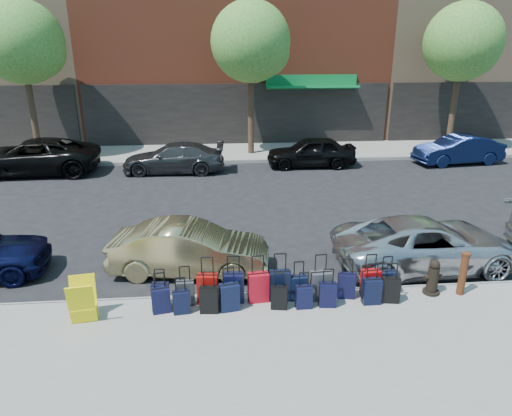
{
  "coord_description": "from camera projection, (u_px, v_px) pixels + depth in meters",
  "views": [
    {
      "loc": [
        -1.22,
        -13.45,
        5.43
      ],
      "look_at": [
        -0.19,
        -1.5,
        1.1
      ],
      "focal_mm": 32.0,
      "sensor_mm": 36.0,
      "label": 1
    }
  ],
  "objects": [
    {
      "name": "suitcase_front_8",
      "position": [
        346.0,
        285.0,
        9.99
      ],
      "size": [
        0.41,
        0.28,
        0.91
      ],
      "rotation": [
        0.0,
        0.0,
        -0.19
      ],
      "color": "black",
      "rests_on": "sidewalk_near"
    },
    {
      "name": "suitcase_back_9",
      "position": [
        372.0,
        291.0,
        9.76
      ],
      "size": [
        0.39,
        0.23,
        0.92
      ],
      "rotation": [
        0.0,
        0.0,
        0.03
      ],
      "color": "black",
      "rests_on": "sidewalk_near"
    },
    {
      "name": "suitcase_back_1",
      "position": [
        181.0,
        302.0,
        9.42
      ],
      "size": [
        0.36,
        0.23,
        0.81
      ],
      "rotation": [
        0.0,
        0.0,
        0.12
      ],
      "color": "black",
      "rests_on": "sidewalk_near"
    },
    {
      "name": "car_near_1",
      "position": [
        190.0,
        249.0,
        11.28
      ],
      "size": [
        4.05,
        1.86,
        1.29
      ],
      "primitive_type": "imported",
      "rotation": [
        0.0,
        0.0,
        1.44
      ],
      "color": "tan",
      "rests_on": "ground"
    },
    {
      "name": "suitcase_back_2",
      "position": [
        209.0,
        300.0,
        9.44
      ],
      "size": [
        0.4,
        0.25,
        0.91
      ],
      "rotation": [
        0.0,
        0.0,
        -0.09
      ],
      "color": "black",
      "rests_on": "sidewalk_near"
    },
    {
      "name": "suitcase_back_0",
      "position": [
        161.0,
        300.0,
        9.45
      ],
      "size": [
        0.41,
        0.29,
        0.89
      ],
      "rotation": [
        0.0,
        0.0,
        0.21
      ],
      "color": "black",
      "rests_on": "sidewalk_near"
    },
    {
      "name": "ground",
      "position": [
        258.0,
        224.0,
        14.54
      ],
      "size": [
        120.0,
        120.0,
        0.0
      ],
      "primitive_type": "plane",
      "color": "black",
      "rests_on": "ground"
    },
    {
      "name": "car_near_2",
      "position": [
        426.0,
        244.0,
        11.57
      ],
      "size": [
        4.77,
        2.41,
        1.29
      ],
      "primitive_type": "imported",
      "rotation": [
        0.0,
        0.0,
        1.63
      ],
      "color": "silver",
      "rests_on": "ground"
    },
    {
      "name": "tree_right",
      "position": [
        465.0,
        44.0,
        22.5
      ],
      "size": [
        3.8,
        3.8,
        7.27
      ],
      "color": "black",
      "rests_on": "sidewalk_far"
    },
    {
      "name": "suitcase_front_1",
      "position": [
        186.0,
        293.0,
        9.72
      ],
      "size": [
        0.37,
        0.21,
        0.89
      ],
      "rotation": [
        0.0,
        0.0,
        0.04
      ],
      "color": "#323236",
      "rests_on": "sidewalk_near"
    },
    {
      "name": "car_far_1",
      "position": [
        174.0,
        158.0,
        20.26
      ],
      "size": [
        4.55,
        2.01,
        1.3
      ],
      "primitive_type": "imported",
      "rotation": [
        0.0,
        0.0,
        -1.61
      ],
      "color": "#333336",
      "rests_on": "ground"
    },
    {
      "name": "car_far_0",
      "position": [
        33.0,
        157.0,
        19.95
      ],
      "size": [
        5.63,
        2.75,
        1.54
      ],
      "primitive_type": "imported",
      "rotation": [
        0.0,
        0.0,
        -1.53
      ],
      "color": "black",
      "rests_on": "ground"
    },
    {
      "name": "tree_center",
      "position": [
        254.0,
        44.0,
        21.66
      ],
      "size": [
        3.8,
        3.8,
        7.27
      ],
      "color": "black",
      "rests_on": "sidewalk_far"
    },
    {
      "name": "car_far_3",
      "position": [
        458.0,
        150.0,
        21.69
      ],
      "size": [
        4.3,
        1.95,
        1.37
      ],
      "primitive_type": "imported",
      "rotation": [
        0.0,
        0.0,
        -1.45
      ],
      "color": "#0D193D",
      "rests_on": "ground"
    },
    {
      "name": "suitcase_front_2",
      "position": [
        208.0,
        289.0,
        9.78
      ],
      "size": [
        0.46,
        0.28,
        1.06
      ],
      "rotation": [
        0.0,
        0.0,
        -0.09
      ],
      "color": "maroon",
      "rests_on": "sidewalk_near"
    },
    {
      "name": "curb_far",
      "position": [
        243.0,
        162.0,
        22.0
      ],
      "size": [
        60.0,
        0.08,
        0.15
      ],
      "primitive_type": "cube",
      "color": "gray",
      "rests_on": "ground"
    },
    {
      "name": "suitcase_front_6",
      "position": [
        299.0,
        288.0,
        9.92
      ],
      "size": [
        0.37,
        0.21,
        0.89
      ],
      "rotation": [
        0.0,
        0.0,
        0.03
      ],
      "color": "black",
      "rests_on": "sidewalk_near"
    },
    {
      "name": "car_far_2",
      "position": [
        311.0,
        152.0,
        21.18
      ],
      "size": [
        4.11,
        1.71,
        1.39
      ],
      "primitive_type": "imported",
      "rotation": [
        0.0,
        0.0,
        -1.59
      ],
      "color": "black",
      "rests_on": "ground"
    },
    {
      "name": "suitcase_back_3",
      "position": [
        230.0,
        297.0,
        9.51
      ],
      "size": [
        0.44,
        0.3,
        0.96
      ],
      "rotation": [
        0.0,
        0.0,
        0.19
      ],
      "color": "black",
      "rests_on": "sidewalk_near"
    },
    {
      "name": "fire_hydrant",
      "position": [
        433.0,
        278.0,
        10.12
      ],
      "size": [
        0.41,
        0.37,
        0.82
      ],
      "rotation": [
        0.0,
        0.0,
        0.03
      ],
      "color": "black",
      "rests_on": "sidewalk_near"
    },
    {
      "name": "suitcase_front_9",
      "position": [
        370.0,
        283.0,
        10.07
      ],
      "size": [
        0.42,
        0.25,
        0.98
      ],
      "rotation": [
        0.0,
        0.0,
        0.07
      ],
      "color": "#99090C",
      "rests_on": "sidewalk_near"
    },
    {
      "name": "tree_left",
      "position": [
        25.0,
        44.0,
        20.81
      ],
      "size": [
        3.8,
        3.8,
        7.27
      ],
      "color": "black",
      "rests_on": "sidewalk_far"
    },
    {
      "name": "suitcase_front_0",
      "position": [
        161.0,
        295.0,
        9.66
      ],
      "size": [
        0.37,
        0.22,
        0.86
      ],
      "rotation": [
        0.0,
        0.0,
        -0.07
      ],
      "color": "black",
      "rests_on": "sidewalk_near"
    },
    {
      "name": "sidewalk_near",
      "position": [
        289.0,
        351.0,
        8.42
      ],
      "size": [
        60.0,
        4.0,
        0.15
      ],
      "primitive_type": "cube",
      "color": "gray",
      "rests_on": "ground"
    },
    {
      "name": "suitcase_back_5",
      "position": [
        279.0,
        297.0,
        9.59
      ],
      "size": [
        0.36,
        0.25,
        0.81
      ],
      "rotation": [
        0.0,
        0.0,
        -0.15
      ],
      "color": "black",
      "rests_on": "sidewalk_near"
    },
    {
      "name": "sidewalk_far",
      "position": [
        241.0,
        152.0,
        23.89
      ],
      "size": [
        60.0,
        4.0,
        0.15
      ],
      "primitive_type": "cube",
      "color": "gray",
      "rests_on": "ground"
    },
    {
      "name": "suitcase_back_7",
      "position": [
        328.0,
        295.0,
        9.66
      ],
      "size": [
        0.38,
        0.24,
        0.86
      ],
      "rotation": [
        0.0,
        0.0,
        -0.11
      ],
      "color": "black",
      "rests_on": "sidewalk_near"
    },
    {
      "name": "bollard",
      "position": [
        463.0,
        273.0,
        10.04
      ],
      "size": [
        0.19,
        0.19,
        1.01
      ],
      "color": "#38190C",
      "rests_on": "sidewalk_near"
    },
    {
      "name": "suitcase_back_6",
      "position": [
        304.0,
        297.0,
        9.61
      ],
      "size": [
        0.35,
        0.21,
        0.81
      ],
      "rotation": [
        0.0,
        0.0,
        0.04
      ],
      "color": "black",
      "rests_on": "sidewalk_near"
    },
    {
      "name": "display_rack",
      "position": [
        83.0,
        301.0,
        9.09
      ],
      "size": [
        0.58,
        0.62,
        0.9
      ],
      "rotation": [
        0.0,
        0.0,
        0.15
      ],
      "color": "yellow",
      "rests_on": "sidewalk_near"
    },
    {
      "name": "suitcase_front_10",
      "position": [
        387.0,
        282.0,
        10.13
      ],
      "size": [
        0.39,
        0.23,
        0.9
      ],
      "rotation": [
        0.0,
        0.0,
        0.07
      ],
      "color": "black",
      "rests_on": "sidewalk_near"
    },
    {
      "name": "suitcase_back_10",
      "position": [
        391.0,
        290.0,
        9.83
      ],
      "size": [
        0.4,
        0.27,
        0.89
      ],
      "rotation": [
        0.0,
        0.0,
        -0.15
      ],
      "color": "black",
      "rests_on": "sidewalk_near"
    },
    {
      "name": "suitcase_front_4",
      "position": [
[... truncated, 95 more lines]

